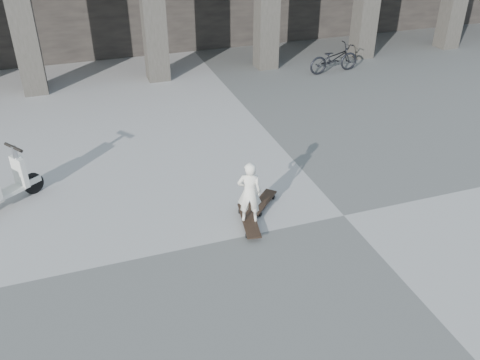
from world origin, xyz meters
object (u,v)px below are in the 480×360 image
object	(u,v)px
child	(249,192)
skateboard_spare	(262,202)
longboard	(249,221)
bicycle	(334,58)

from	to	relation	value
child	skateboard_spare	bearing A→B (deg)	-112.55
longboard	bicycle	world-z (taller)	bicycle
skateboard_spare	child	world-z (taller)	child
child	bicycle	xyz separation A→B (m)	(5.38, 6.99, -0.24)
longboard	bicycle	bearing A→B (deg)	-27.90
child	bicycle	world-z (taller)	child
skateboard_spare	bicycle	size ratio (longest dim) A/B	0.47
skateboard_spare	bicycle	world-z (taller)	bicycle
bicycle	longboard	bearing A→B (deg)	137.72
child	bicycle	distance (m)	8.83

